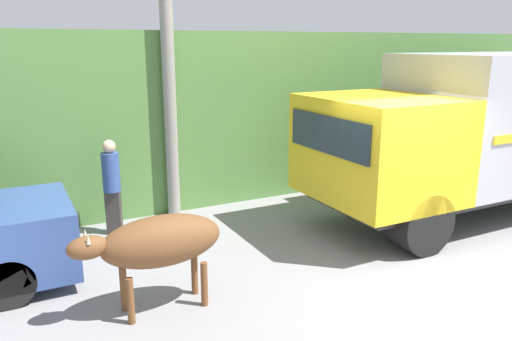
% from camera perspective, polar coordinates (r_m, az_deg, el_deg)
% --- Properties ---
extents(ground_plane, '(60.00, 60.00, 0.00)m').
position_cam_1_polar(ground_plane, '(8.18, 18.23, -10.23)').
color(ground_plane, gray).
extents(hillside_embankment, '(32.00, 6.43, 3.54)m').
position_cam_1_polar(hillside_embankment, '(13.67, -3.54, 7.90)').
color(hillside_embankment, '#568442').
rests_on(hillside_embankment, ground_plane).
extents(building_backdrop, '(5.26, 2.70, 3.17)m').
position_cam_1_polar(building_backdrop, '(11.14, -16.54, 4.98)').
color(building_backdrop, '#99ADB7').
rests_on(building_backdrop, ground_plane).
extents(cargo_truck, '(7.04, 2.50, 3.11)m').
position_cam_1_polar(cargo_truck, '(10.69, 24.80, 4.52)').
color(cargo_truck, '#2D2D2D').
rests_on(cargo_truck, ground_plane).
extents(brown_cow, '(1.89, 0.65, 1.25)m').
position_cam_1_polar(brown_cow, '(6.36, -11.11, -8.06)').
color(brown_cow, brown).
rests_on(brown_cow, ground_plane).
extents(pedestrian_on_hill, '(0.40, 0.40, 1.70)m').
position_cam_1_polar(pedestrian_on_hill, '(9.06, -16.18, -1.29)').
color(pedestrian_on_hill, '#38332D').
rests_on(pedestrian_on_hill, ground_plane).
extents(utility_pole, '(0.90, 0.24, 5.66)m').
position_cam_1_polar(utility_pole, '(9.51, -10.01, 11.95)').
color(utility_pole, gray).
rests_on(utility_pole, ground_plane).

